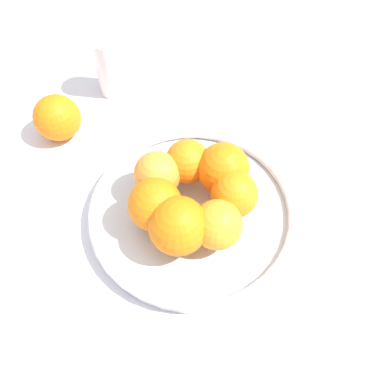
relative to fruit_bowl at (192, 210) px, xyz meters
The scene contains 5 objects.
ground_plane 0.01m from the fruit_bowl, ahead, with size 4.00×4.00×0.00m, color silver.
fruit_bowl is the anchor object (origin of this frame).
orange_pile 0.05m from the fruit_bowl, 44.45° to the right, with size 0.19×0.20×0.08m.
stray_orange 0.30m from the fruit_bowl, 167.65° to the right, with size 0.08×0.08×0.08m, color orange.
drinking_glass 0.34m from the fruit_bowl, 166.14° to the left, with size 0.06×0.06×0.11m, color white.
Camera 1 is at (0.23, -0.20, 0.51)m, focal length 35.00 mm.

